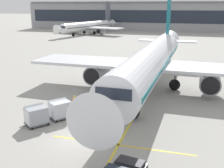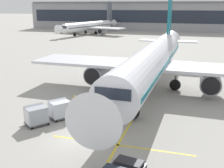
# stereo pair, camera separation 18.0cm
# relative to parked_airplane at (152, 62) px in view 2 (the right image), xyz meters

# --- Properties ---
(ground_plane) EXTENTS (600.00, 600.00, 0.00)m
(ground_plane) POSITION_rel_parked_airplane_xyz_m (-3.74, -16.04, -3.88)
(ground_plane) COLOR #9E9B93
(parked_airplane) EXTENTS (32.34, 42.82, 14.46)m
(parked_airplane) POSITION_rel_parked_airplane_xyz_m (0.00, 0.00, 0.00)
(parked_airplane) COLOR silver
(parked_airplane) RESTS_ON ground
(belt_loader) EXTENTS (4.60, 4.80, 2.76)m
(belt_loader) POSITION_rel_parked_airplane_xyz_m (-5.01, -9.91, -3.05)
(belt_loader) COLOR silver
(belt_loader) RESTS_ON ground
(baggage_cart_lead) EXTENTS (2.48, 2.66, 1.91)m
(baggage_cart_lead) POSITION_rel_parked_airplane_xyz_m (-7.25, -12.25, -2.88)
(baggage_cart_lead) COLOR #515156
(baggage_cart_lead) RESTS_ON ground
(baggage_cart_second) EXTENTS (2.48, 2.66, 1.91)m
(baggage_cart_second) POSITION_rel_parked_airplane_xyz_m (-8.65, -14.35, -2.88)
(baggage_cart_second) COLOR #515156
(baggage_cart_second) RESTS_ON ground
(ground_crew_by_loader) EXTENTS (0.50, 0.40, 1.74)m
(ground_crew_by_loader) POSITION_rel_parked_airplane_xyz_m (-6.61, -10.01, -2.88)
(ground_crew_by_loader) COLOR #514C42
(ground_crew_by_loader) RESTS_ON ground
(ground_crew_by_carts) EXTENTS (0.41, 0.49, 1.74)m
(ground_crew_by_carts) POSITION_rel_parked_airplane_xyz_m (-4.42, -11.97, -2.88)
(ground_crew_by_carts) COLOR #333847
(ground_crew_by_carts) RESTS_ON ground
(ground_crew_marshaller) EXTENTS (0.40, 0.50, 1.74)m
(ground_crew_marshaller) POSITION_rel_parked_airplane_xyz_m (-4.10, -10.97, -2.88)
(ground_crew_marshaller) COLOR #333847
(ground_crew_marshaller) RESTS_ON ground
(ground_crew_wingwalker) EXTENTS (0.55, 0.35, 1.74)m
(ground_crew_wingwalker) POSITION_rel_parked_airplane_xyz_m (-5.48, -10.72, -2.88)
(ground_crew_wingwalker) COLOR #514C42
(ground_crew_wingwalker) RESTS_ON ground
(safety_cone_engine_keepout) EXTENTS (0.58, 0.58, 0.66)m
(safety_cone_engine_keepout) POSITION_rel_parked_airplane_xyz_m (-5.98, -1.61, -3.56)
(safety_cone_engine_keepout) COLOR black
(safety_cone_engine_keepout) RESTS_ON ground
(apron_guidance_line_lead_in) EXTENTS (0.20, 110.00, 0.01)m
(apron_guidance_line_lead_in) POSITION_rel_parked_airplane_xyz_m (-0.18, -0.73, -3.87)
(apron_guidance_line_lead_in) COLOR yellow
(apron_guidance_line_lead_in) RESTS_ON ground
(apron_guidance_line_stop_bar) EXTENTS (12.00, 0.20, 0.01)m
(apron_guidance_line_stop_bar) POSITION_rel_parked_airplane_xyz_m (-0.02, -16.06, -3.87)
(apron_guidance_line_stop_bar) COLOR yellow
(apron_guidance_line_stop_bar) RESTS_ON ground
(terminal_building) EXTENTS (149.42, 15.29, 12.36)m
(terminal_building) POSITION_rel_parked_airplane_xyz_m (3.52, 94.19, 2.25)
(terminal_building) COLOR #939399
(terminal_building) RESTS_ON ground
(distant_airplane) EXTENTS (29.08, 36.60, 12.36)m
(distant_airplane) POSITION_rel_parked_airplane_xyz_m (-34.64, 67.68, -0.84)
(distant_airplane) COLOR white
(distant_airplane) RESTS_ON ground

